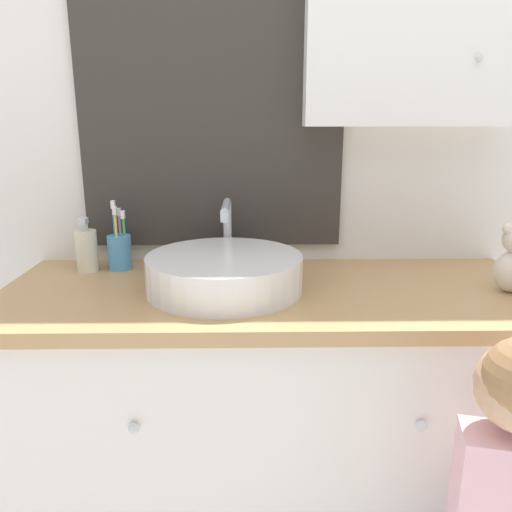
{
  "coord_description": "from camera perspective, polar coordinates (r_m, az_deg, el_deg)",
  "views": [
    {
      "loc": [
        -0.06,
        -0.89,
        1.23
      ],
      "look_at": [
        -0.05,
        0.27,
        0.91
      ],
      "focal_mm": 35.0,
      "sensor_mm": 36.0,
      "label": 1
    }
  ],
  "objects": [
    {
      "name": "soap_dispenser",
      "position": [
        1.5,
        -18.78,
        0.68
      ],
      "size": [
        0.06,
        0.06,
        0.16
      ],
      "color": "beige",
      "rests_on": "vanity_counter"
    },
    {
      "name": "child_figure",
      "position": [
        1.16,
        26.69,
        -23.15
      ],
      "size": [
        0.26,
        0.4,
        0.87
      ],
      "color": "slate",
      "rests_on": "ground_plane"
    },
    {
      "name": "wall_back",
      "position": [
        1.52,
        2.31,
        17.15
      ],
      "size": [
        3.2,
        0.18,
        2.5
      ],
      "color": "silver",
      "rests_on": "ground_plane"
    },
    {
      "name": "vanity_counter",
      "position": [
        1.47,
        1.83,
        -18.75
      ],
      "size": [
        1.4,
        0.55,
        0.81
      ],
      "color": "silver",
      "rests_on": "ground_plane"
    },
    {
      "name": "toothbrush_holder",
      "position": [
        1.49,
        -15.31,
        0.66
      ],
      "size": [
        0.07,
        0.07,
        0.2
      ],
      "color": "#4C93C6",
      "rests_on": "vanity_counter"
    },
    {
      "name": "sink_basin",
      "position": [
        1.27,
        -3.56,
        -1.74
      ],
      "size": [
        0.39,
        0.45,
        0.2
      ],
      "color": "white",
      "rests_on": "vanity_counter"
    }
  ]
}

